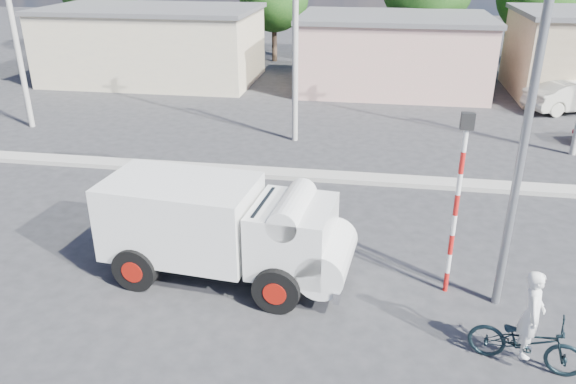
# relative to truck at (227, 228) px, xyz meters

# --- Properties ---
(ground_plane) EXTENTS (120.00, 120.00, 0.00)m
(ground_plane) POSITION_rel_truck_xyz_m (2.03, -1.26, -1.36)
(ground_plane) COLOR #2B2B2E
(ground_plane) RESTS_ON ground
(median) EXTENTS (40.00, 0.80, 0.16)m
(median) POSITION_rel_truck_xyz_m (2.03, 6.74, -1.28)
(median) COLOR #99968E
(median) RESTS_ON ground
(truck) EXTENTS (6.11, 2.83, 2.45)m
(truck) POSITION_rel_truck_xyz_m (0.00, 0.00, 0.00)
(truck) COLOR black
(truck) RESTS_ON ground
(bicycle) EXTENTS (2.25, 1.26, 1.12)m
(bicycle) POSITION_rel_truck_xyz_m (6.47, -2.16, -0.80)
(bicycle) COLOR black
(bicycle) RESTS_ON ground
(cyclist) EXTENTS (0.59, 0.75, 1.80)m
(cyclist) POSITION_rel_truck_xyz_m (6.47, -2.16, -0.45)
(cyclist) COLOR white
(cyclist) RESTS_ON ground
(car_cream) EXTENTS (4.99, 3.39, 1.56)m
(car_cream) POSITION_rel_truck_xyz_m (12.79, 17.30, -0.58)
(car_cream) COLOR beige
(car_cream) RESTS_ON ground
(traffic_pole) EXTENTS (0.28, 0.18, 4.36)m
(traffic_pole) POSITION_rel_truck_xyz_m (5.23, 0.24, 1.24)
(traffic_pole) COLOR red
(traffic_pole) RESTS_ON ground
(streetlight) EXTENTS (2.34, 0.22, 9.00)m
(streetlight) POSITION_rel_truck_xyz_m (6.17, -0.06, 3.61)
(streetlight) COLOR slate
(streetlight) RESTS_ON ground
(building_row) EXTENTS (37.80, 7.30, 4.44)m
(building_row) POSITION_rel_truck_xyz_m (3.13, 20.74, 0.78)
(building_row) COLOR beige
(building_row) RESTS_ON ground
(utility_poles) EXTENTS (35.40, 0.24, 8.00)m
(utility_poles) POSITION_rel_truck_xyz_m (5.28, 10.74, 2.71)
(utility_poles) COLOR #99968E
(utility_poles) RESTS_ON ground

